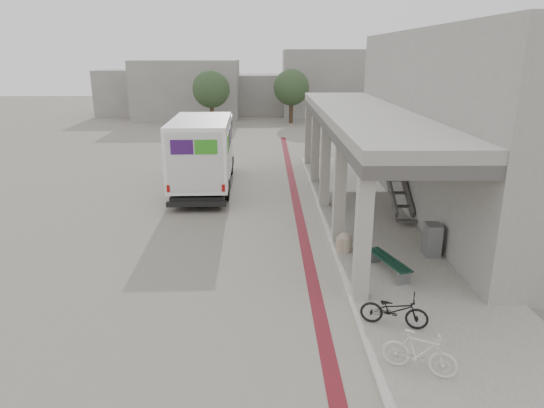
{
  "coord_description": "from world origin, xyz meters",
  "views": [
    {
      "loc": [
        -0.29,
        -14.67,
        6.12
      ],
      "look_at": [
        -0.11,
        -0.16,
        1.6
      ],
      "focal_mm": 32.0,
      "sensor_mm": 36.0,
      "label": 1
    }
  ],
  "objects_px": {
    "fedex_truck": "(203,150)",
    "utility_cabinet": "(432,240)",
    "bicycle_cream": "(420,352)",
    "bicycle_black": "(394,310)",
    "bench": "(389,263)"
  },
  "relations": [
    {
      "from": "fedex_truck",
      "to": "bench",
      "type": "relative_size",
      "value": 4.28
    },
    {
      "from": "fedex_truck",
      "to": "utility_cabinet",
      "type": "bearing_deg",
      "value": -48.11
    },
    {
      "from": "bicycle_black",
      "to": "utility_cabinet",
      "type": "bearing_deg",
      "value": -10.94
    },
    {
      "from": "utility_cabinet",
      "to": "bicycle_black",
      "type": "height_order",
      "value": "utility_cabinet"
    },
    {
      "from": "bicycle_cream",
      "to": "utility_cabinet",
      "type": "bearing_deg",
      "value": 6.25
    },
    {
      "from": "bicycle_cream",
      "to": "bicycle_black",
      "type": "bearing_deg",
      "value": 28.64
    },
    {
      "from": "bench",
      "to": "utility_cabinet",
      "type": "bearing_deg",
      "value": 19.62
    },
    {
      "from": "bicycle_cream",
      "to": "fedex_truck",
      "type": "bearing_deg",
      "value": 49.19
    },
    {
      "from": "fedex_truck",
      "to": "utility_cabinet",
      "type": "xyz_separation_m",
      "value": [
        8.05,
        -8.42,
        -1.17
      ]
    },
    {
      "from": "utility_cabinet",
      "to": "bicycle_cream",
      "type": "height_order",
      "value": "utility_cabinet"
    },
    {
      "from": "bench",
      "to": "bicycle_cream",
      "type": "xyz_separation_m",
      "value": [
        -0.5,
        -4.5,
        0.13
      ]
    },
    {
      "from": "fedex_truck",
      "to": "bicycle_cream",
      "type": "relative_size",
      "value": 5.44
    },
    {
      "from": "fedex_truck",
      "to": "bicycle_black",
      "type": "xyz_separation_m",
      "value": [
        5.83,
        -12.5,
        -1.28
      ]
    },
    {
      "from": "fedex_truck",
      "to": "utility_cabinet",
      "type": "relative_size",
      "value": 7.93
    },
    {
      "from": "utility_cabinet",
      "to": "bicycle_black",
      "type": "bearing_deg",
      "value": -115.18
    }
  ]
}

